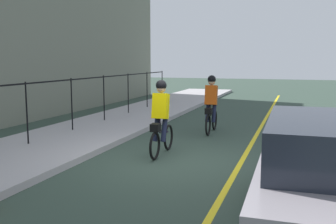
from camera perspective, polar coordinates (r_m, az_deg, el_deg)
name	(u,v)px	position (r m, az deg, el deg)	size (l,w,h in m)	color
ground_plane	(168,161)	(8.92, 0.02, -7.23)	(80.00, 80.00, 0.00)	#304237
lane_line_centre	(238,167)	(8.56, 10.32, -7.97)	(36.00, 0.12, 0.01)	yellow
sidewalk	(43,147)	(10.46, -18.00, -4.96)	(40.00, 3.20, 0.15)	#A6A1A4
iron_fence	(51,94)	(11.30, -16.89, 2.57)	(18.77, 0.04, 1.60)	black
cyclist_lead	(211,104)	(12.20, 6.38, 1.12)	(1.71, 0.37, 1.83)	black
cyclist_follow	(161,118)	(9.26, -1.06, -0.92)	(1.71, 0.37, 1.83)	black
patrol_sedan	(332,176)	(5.44, 22.96, -8.61)	(4.42, 1.97, 1.58)	gray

